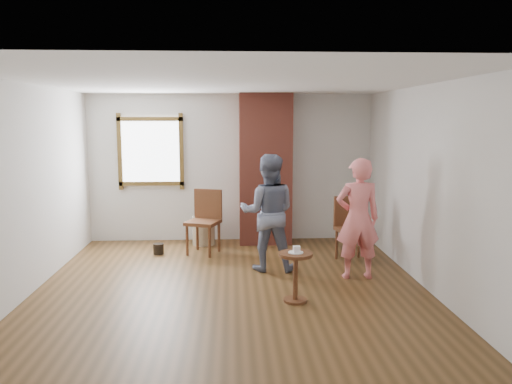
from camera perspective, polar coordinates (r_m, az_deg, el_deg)
ground at (r=6.48m, az=-2.82°, el=-11.18°), size 5.50×5.50×0.00m
room_shell at (r=6.72m, az=-3.42°, el=5.30°), size 5.04×5.52×2.62m
brick_chimney at (r=8.67m, az=1.07°, el=2.62°), size 0.90×0.50×2.60m
stoneware_crock at (r=8.73m, az=-6.02°, el=-4.38°), size 0.48×0.48×0.50m
dark_pot at (r=8.26m, az=-11.08°, el=-6.39°), size 0.17×0.17×0.17m
dining_chair_left at (r=8.15m, az=-5.84°, el=-2.94°), size 0.62×0.62×1.03m
dining_chair_right at (r=7.80m, az=10.80°, el=-3.73°), size 0.54×0.54×0.99m
side_table at (r=6.00m, az=4.54°, el=-8.75°), size 0.40×0.40×0.60m
cake_plate at (r=5.94m, az=4.56°, el=-6.89°), size 0.18×0.18×0.01m
cake_slice at (r=5.94m, az=4.66°, el=-6.57°), size 0.08×0.07×0.06m
man at (r=7.14m, az=1.39°, el=-2.36°), size 0.88×0.72×1.68m
person_pink at (r=6.90m, az=11.56°, el=-3.00°), size 0.61×0.40×1.65m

